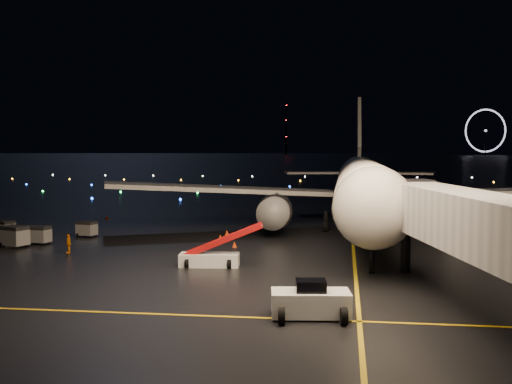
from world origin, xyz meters
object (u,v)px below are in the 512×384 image
at_px(airliner, 363,156).
at_px(baggage_cart_0, 39,235).
at_px(belt_loader, 209,245).
at_px(baggage_cart_1, 87,229).
at_px(baggage_cart_2, 14,237).
at_px(crew_c, 69,243).
at_px(pushback_tug, 311,298).
at_px(baggage_cart_3, 4,229).

height_order(airliner, baggage_cart_0, airliner).
relative_size(belt_loader, baggage_cart_1, 3.58).
bearing_deg(baggage_cart_1, belt_loader, -27.84).
distance_m(belt_loader, baggage_cart_2, 20.08).
bearing_deg(crew_c, pushback_tug, 41.17).
xyz_separation_m(belt_loader, crew_c, (-12.94, 4.29, -0.74)).
bearing_deg(airliner, crew_c, -142.78).
bearing_deg(belt_loader, baggage_cart_2, 156.16).
bearing_deg(belt_loader, baggage_cart_0, 149.24).
bearing_deg(airliner, baggage_cart_2, -151.71).
bearing_deg(baggage_cart_3, baggage_cart_2, -30.17).
xyz_separation_m(baggage_cart_0, baggage_cart_3, (-5.63, 4.06, -0.02)).
height_order(airliner, pushback_tug, airliner).
distance_m(belt_loader, baggage_cart_1, 20.65).
xyz_separation_m(pushback_tug, baggage_cart_0, (-25.96, 21.89, -0.15)).
bearing_deg(baggage_cart_2, airliner, 48.99).
bearing_deg(baggage_cart_2, baggage_cart_0, 80.28).
bearing_deg(pushback_tug, airliner, 77.21).
relative_size(belt_loader, baggage_cart_3, 3.40).
xyz_separation_m(baggage_cart_0, baggage_cart_1, (2.43, 5.19, -0.06)).
bearing_deg(baggage_cart_1, crew_c, -61.74).
xyz_separation_m(belt_loader, baggage_cart_2, (-18.98, 6.53, -0.61)).
xyz_separation_m(belt_loader, baggage_cart_0, (-17.75, 8.62, -0.74)).
height_order(belt_loader, baggage_cart_0, belt_loader).
bearing_deg(airliner, baggage_cart_3, -163.50).
xyz_separation_m(airliner, baggage_cart_2, (-30.84, -16.58, -6.93)).
relative_size(baggage_cart_1, baggage_cart_2, 0.80).
bearing_deg(baggage_cart_0, belt_loader, -17.36).
bearing_deg(pushback_tug, baggage_cart_0, 132.80).
bearing_deg(crew_c, baggage_cart_2, -119.47).
relative_size(baggage_cart_2, baggage_cart_3, 1.18).
bearing_deg(baggage_cart_2, belt_loader, 1.74).
xyz_separation_m(belt_loader, baggage_cart_1, (-15.33, 13.81, -0.80)).
distance_m(crew_c, baggage_cart_2, 6.45).
distance_m(pushback_tug, baggage_cart_1, 35.87).
relative_size(baggage_cart_0, baggage_cart_1, 1.08).
height_order(baggage_cart_0, baggage_cart_1, baggage_cart_0).
distance_m(pushback_tug, baggage_cart_3, 40.88).
bearing_deg(pushback_tug, baggage_cart_1, 123.93).
relative_size(baggage_cart_1, baggage_cart_3, 0.95).
height_order(airliner, belt_loader, airliner).
xyz_separation_m(baggage_cart_2, baggage_cart_3, (-4.40, 6.15, -0.15)).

